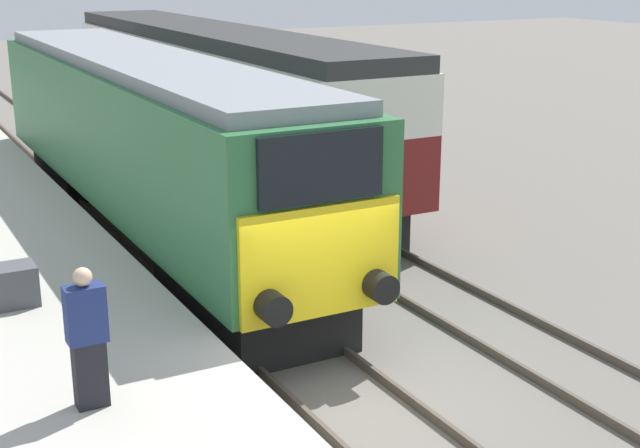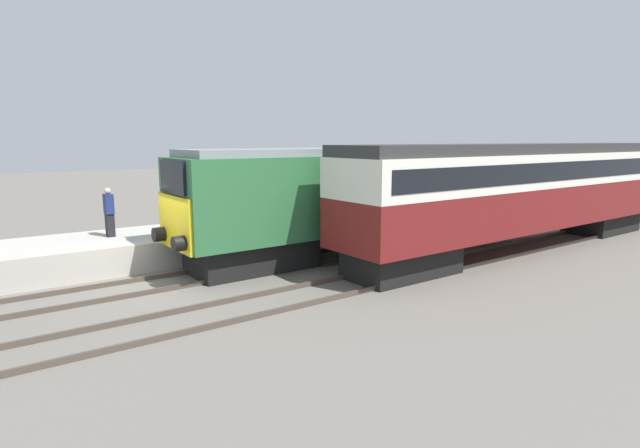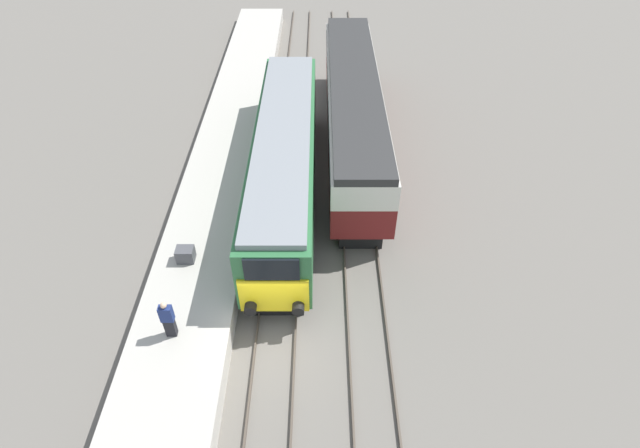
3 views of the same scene
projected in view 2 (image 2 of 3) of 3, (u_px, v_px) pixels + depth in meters
name	position (u px, v px, depth m)	size (l,w,h in m)	color
ground_plane	(154.00, 286.00, 14.54)	(120.00, 120.00, 0.00)	slate
platform_left	(313.00, 227.00, 21.73)	(3.50, 50.00, 0.96)	#B7B2A8
rails_near_track	(297.00, 260.00, 17.42)	(1.51, 60.00, 0.14)	#4C4238
rails_far_track	(361.00, 282.00, 14.71)	(1.50, 60.00, 0.14)	#4C4238
locomotive	(374.00, 192.00, 19.13)	(2.70, 16.12, 3.92)	black
passenger_carriage	(524.00, 186.00, 19.04)	(2.75, 17.33, 4.06)	black
person_on_platform	(109.00, 212.00, 16.88)	(0.44, 0.26, 1.66)	black
luggage_crate	(207.00, 217.00, 19.24)	(0.70, 0.56, 0.60)	#4C4C51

